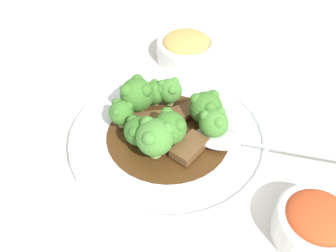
# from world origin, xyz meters

# --- Properties ---
(ground_plane) EXTENTS (4.00, 4.00, 0.00)m
(ground_plane) POSITION_xyz_m (0.00, 0.00, 0.00)
(ground_plane) COLOR silver
(main_plate) EXTENTS (0.31, 0.31, 0.02)m
(main_plate) POSITION_xyz_m (0.00, 0.00, 0.01)
(main_plate) COLOR white
(main_plate) RESTS_ON ground_plane
(beef_strip_0) EXTENTS (0.08, 0.06, 0.01)m
(beef_strip_0) POSITION_xyz_m (0.03, -0.01, 0.03)
(beef_strip_0) COLOR brown
(beef_strip_0) RESTS_ON main_plate
(beef_strip_1) EXTENTS (0.05, 0.06, 0.01)m
(beef_strip_1) POSITION_xyz_m (-0.04, 0.03, 0.03)
(beef_strip_1) COLOR brown
(beef_strip_1) RESTS_ON main_plate
(beef_strip_2) EXTENTS (0.08, 0.07, 0.01)m
(beef_strip_2) POSITION_xyz_m (-0.01, -0.04, 0.02)
(beef_strip_2) COLOR brown
(beef_strip_2) RESTS_ON main_plate
(broccoli_floret_0) EXTENTS (0.04, 0.04, 0.05)m
(broccoli_floret_0) POSITION_xyz_m (-0.07, -0.01, 0.05)
(broccoli_floret_0) COLOR #7FA84C
(broccoli_floret_0) RESTS_ON main_plate
(broccoli_floret_1) EXTENTS (0.04, 0.04, 0.04)m
(broccoli_floret_1) POSITION_xyz_m (0.04, -0.06, 0.04)
(broccoli_floret_1) COLOR #8EB756
(broccoli_floret_1) RESTS_ON main_plate
(broccoli_floret_2) EXTENTS (0.04, 0.04, 0.05)m
(broccoli_floret_2) POSITION_xyz_m (0.07, -0.00, 0.05)
(broccoli_floret_2) COLOR #8EB756
(broccoli_floret_2) RESTS_ON main_plate
(broccoli_floret_3) EXTENTS (0.05, 0.05, 0.05)m
(broccoli_floret_3) POSITION_xyz_m (-0.05, -0.04, 0.05)
(broccoli_floret_3) COLOR #7FA84C
(broccoli_floret_3) RESTS_ON main_plate
(broccoli_floret_4) EXTENTS (0.05, 0.05, 0.06)m
(broccoli_floret_4) POSITION_xyz_m (-0.01, 0.02, 0.05)
(broccoli_floret_4) COLOR #7FA84C
(broccoli_floret_4) RESTS_ON main_plate
(broccoli_floret_5) EXTENTS (0.05, 0.05, 0.06)m
(broccoli_floret_5) POSITION_xyz_m (0.01, 0.05, 0.06)
(broccoli_floret_5) COLOR #8EB756
(broccoli_floret_5) RESTS_ON main_plate
(broccoli_floret_6) EXTENTS (0.04, 0.04, 0.05)m
(broccoli_floret_6) POSITION_xyz_m (0.01, -0.07, 0.05)
(broccoli_floret_6) COLOR #7FA84C
(broccoli_floret_6) RESTS_ON main_plate
(broccoli_floret_7) EXTENTS (0.05, 0.05, 0.06)m
(broccoli_floret_7) POSITION_xyz_m (0.06, -0.04, 0.06)
(broccoli_floret_7) COLOR #7FA84C
(broccoli_floret_7) RESTS_ON main_plate
(broccoli_floret_8) EXTENTS (0.04, 0.04, 0.05)m
(broccoli_floret_8) POSITION_xyz_m (0.04, 0.03, 0.04)
(broccoli_floret_8) COLOR #8EB756
(broccoli_floret_8) RESTS_ON main_plate
(serving_spoon) EXTENTS (0.25, 0.05, 0.01)m
(serving_spoon) POSITION_xyz_m (-0.10, 0.00, 0.03)
(serving_spoon) COLOR #B7B7BC
(serving_spoon) RESTS_ON main_plate
(side_bowl_kimchi) EXTENTS (0.10, 0.10, 0.06)m
(side_bowl_kimchi) POSITION_xyz_m (-0.21, 0.12, 0.03)
(side_bowl_kimchi) COLOR white
(side_bowl_kimchi) RESTS_ON ground_plane
(side_bowl_appetizer) EXTENTS (0.12, 0.12, 0.05)m
(side_bowl_appetizer) POSITION_xyz_m (0.01, -0.23, 0.03)
(side_bowl_appetizer) COLOR white
(side_bowl_appetizer) RESTS_ON ground_plane
(sauce_dish) EXTENTS (0.07, 0.07, 0.01)m
(sauce_dish) POSITION_xyz_m (0.19, 0.14, 0.01)
(sauce_dish) COLOR white
(sauce_dish) RESTS_ON ground_plane
(paper_napkin) EXTENTS (0.13, 0.09, 0.01)m
(paper_napkin) POSITION_xyz_m (0.19, 0.13, 0.00)
(paper_napkin) COLOR white
(paper_napkin) RESTS_ON ground_plane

